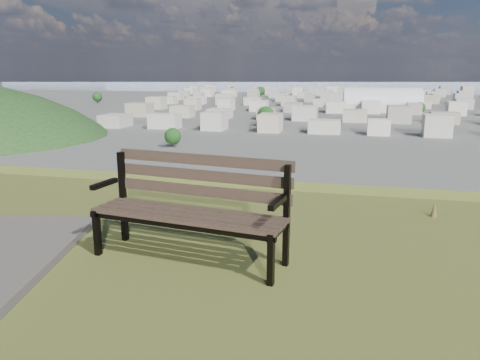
# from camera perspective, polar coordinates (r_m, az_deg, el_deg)

# --- Properties ---
(park_bench) EXTENTS (1.86, 0.83, 0.94)m
(park_bench) POSITION_cam_1_polar(r_m,az_deg,el_deg) (4.30, -5.79, -2.70)
(park_bench) COLOR #433426
(park_bench) RESTS_ON hilltop_mesa
(grass_tufts) EXTENTS (12.49, 7.38, 0.28)m
(grass_tufts) POSITION_cam_1_polar(r_m,az_deg,el_deg) (3.03, -10.10, -18.72)
(grass_tufts) COLOR brown
(grass_tufts) RESTS_ON hilltop_mesa
(arena) EXTENTS (49.46, 23.68, 20.33)m
(arena) POSITION_cam_1_polar(r_m,az_deg,el_deg) (319.01, 16.85, 8.85)
(arena) COLOR #B6B7B2
(arena) RESTS_ON ground
(city_blocks) EXTENTS (395.00, 361.00, 7.00)m
(city_blocks) POSITION_cam_1_polar(r_m,az_deg,el_deg) (397.66, 13.64, 9.64)
(city_blocks) COLOR silver
(city_blocks) RESTS_ON ground
(city_trees) EXTENTS (406.52, 387.20, 9.98)m
(city_trees) POSITION_cam_1_polar(r_m,az_deg,el_deg) (323.47, 8.83, 9.32)
(city_trees) COLOR #2D2316
(city_trees) RESTS_ON ground
(bay_water) EXTENTS (2400.00, 700.00, 0.12)m
(bay_water) POSITION_cam_1_polar(r_m,az_deg,el_deg) (902.93, 13.85, 11.28)
(bay_water) COLOR #838FA7
(bay_water) RESTS_ON ground
(far_hills) EXTENTS (2050.00, 340.00, 60.00)m
(far_hills) POSITION_cam_1_polar(r_m,az_deg,el_deg) (1406.84, 11.43, 13.05)
(far_hills) COLOR #9BABC0
(far_hills) RESTS_ON ground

